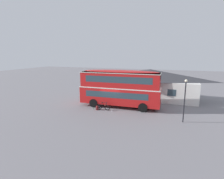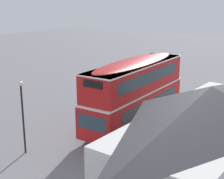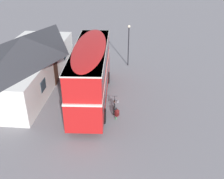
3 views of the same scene
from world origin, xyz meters
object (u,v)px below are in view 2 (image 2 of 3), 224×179
object	(u,v)px
double_decker_bus	(135,90)
water_bottle_clear_plastic	(112,117)
touring_bicycle	(124,109)
backpack_on_ground	(126,108)
water_bottle_green_metal	(130,108)
street_lamp	(22,109)

from	to	relation	value
double_decker_bus	water_bottle_clear_plastic	distance (m)	3.36
touring_bicycle	backpack_on_ground	world-z (taller)	touring_bicycle
water_bottle_green_metal	touring_bicycle	bearing A→B (deg)	8.98
backpack_on_ground	water_bottle_green_metal	xyz separation A→B (m)	(-0.49, 0.05, -0.16)
touring_bicycle	water_bottle_green_metal	world-z (taller)	touring_bicycle
water_bottle_clear_plastic	double_decker_bus	bearing A→B (deg)	83.19
double_decker_bus	touring_bicycle	distance (m)	3.40
water_bottle_green_metal	backpack_on_ground	bearing A→B (deg)	-6.00
backpack_on_ground	water_bottle_green_metal	size ratio (longest dim) A/B	2.14
water_bottle_clear_plastic	street_lamp	distance (m)	8.34
touring_bicycle	water_bottle_clear_plastic	world-z (taller)	touring_bicycle
backpack_on_ground	water_bottle_clear_plastic	world-z (taller)	backpack_on_ground
water_bottle_clear_plastic	water_bottle_green_metal	bearing A→B (deg)	179.66
double_decker_bus	street_lamp	size ratio (longest dim) A/B	2.37
double_decker_bus	water_bottle_green_metal	size ratio (longest dim) A/B	41.20
double_decker_bus	water_bottle_clear_plastic	bearing A→B (deg)	-96.81
double_decker_bus	backpack_on_ground	size ratio (longest dim) A/B	19.26
touring_bicycle	backpack_on_ground	xyz separation A→B (m)	(-0.64, -0.23, -0.10)
touring_bicycle	backpack_on_ground	distance (m)	0.69
water_bottle_clear_plastic	street_lamp	size ratio (longest dim) A/B	0.05
touring_bicycle	backpack_on_ground	size ratio (longest dim) A/B	3.26
double_decker_bus	street_lamp	xyz separation A→B (m)	(7.63, -2.86, 0.08)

